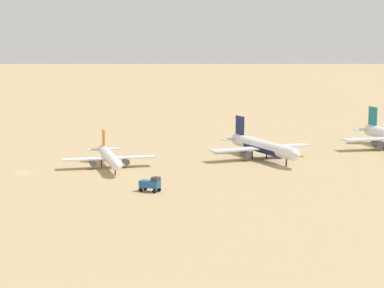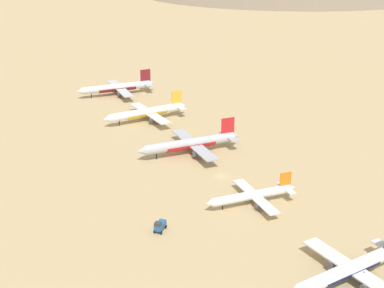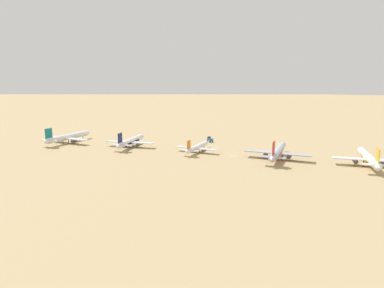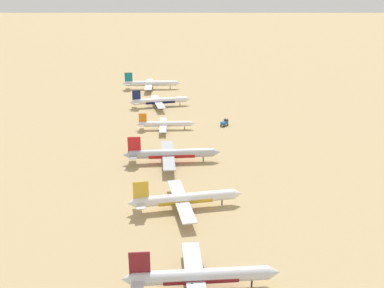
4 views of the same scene
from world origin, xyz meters
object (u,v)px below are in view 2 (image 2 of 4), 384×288
parked_jet_0 (118,87)px  parked_jet_4 (351,269)px  parked_jet_2 (191,143)px  parked_jet_1 (147,112)px  service_truck (160,225)px  parked_jet_3 (253,195)px

parked_jet_0 → parked_jet_4: size_ratio=1.10×
parked_jet_0 → parked_jet_4: bearing=92.5°
parked_jet_0 → parked_jet_4: 198.52m
parked_jet_2 → parked_jet_4: (-3.87, 100.02, -0.48)m
parked_jet_1 → service_truck: 107.47m
parked_jet_1 → parked_jet_3: size_ratio=1.32×
parked_jet_0 → service_truck: size_ratio=8.51×
parked_jet_4 → service_truck: (38.25, -45.09, -2.01)m
parked_jet_0 → parked_jet_1: size_ratio=1.02×
parked_jet_0 → service_truck: (29.73, 153.24, -2.44)m
parked_jet_4 → service_truck: 59.17m
parked_jet_2 → parked_jet_1: bearing=-85.9°
parked_jet_1 → parked_jet_4: size_ratio=1.08×
parked_jet_2 → parked_jet_3: bearing=92.0°
parked_jet_1 → parked_jet_4: parked_jet_1 is taller
parked_jet_0 → parked_jet_2: (-4.65, 98.31, 0.05)m
parked_jet_4 → parked_jet_2: bearing=-87.8°
parked_jet_2 → parked_jet_4: parked_jet_2 is taller
parked_jet_2 → parked_jet_4: 100.09m
parked_jet_2 → service_truck: parked_jet_2 is taller
parked_jet_1 → parked_jet_2: 48.10m
parked_jet_2 → parked_jet_4: bearing=92.2°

